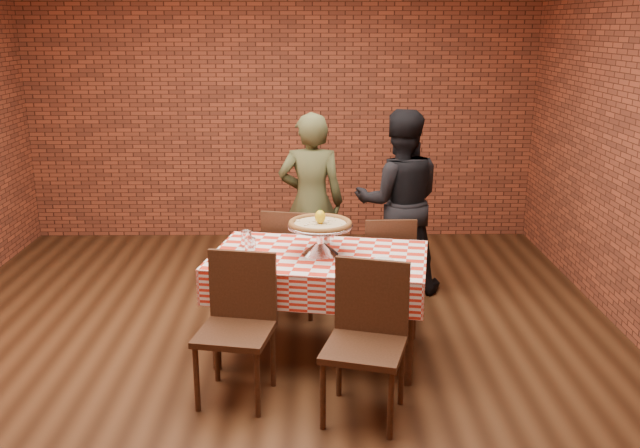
# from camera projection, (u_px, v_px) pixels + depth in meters

# --- Properties ---
(ground) EXTENTS (6.00, 6.00, 0.00)m
(ground) POSITION_uv_depth(u_px,v_px,m) (267.00, 355.00, 5.08)
(ground) COLOR black
(ground) RESTS_ON ground
(back_wall) EXTENTS (5.50, 0.00, 5.50)m
(back_wall) POSITION_uv_depth(u_px,v_px,m) (281.00, 107.00, 7.56)
(back_wall) COLOR brown
(back_wall) RESTS_ON ground
(table) EXTENTS (1.61, 1.13, 0.75)m
(table) POSITION_uv_depth(u_px,v_px,m) (319.00, 305.00, 5.01)
(table) COLOR #3F2416
(table) RESTS_ON ground
(tablecloth) EXTENTS (1.65, 1.17, 0.25)m
(tablecloth) POSITION_uv_depth(u_px,v_px,m) (319.00, 271.00, 4.94)
(tablecloth) COLOR red
(tablecloth) RESTS_ON table
(pizza_stand) EXTENTS (0.57, 0.57, 0.21)m
(pizza_stand) POSITION_uv_depth(u_px,v_px,m) (320.00, 239.00, 4.89)
(pizza_stand) COLOR silver
(pizza_stand) RESTS_ON tablecloth
(pizza) EXTENTS (0.54, 0.54, 0.03)m
(pizza) POSITION_uv_depth(u_px,v_px,m) (320.00, 224.00, 4.86)
(pizza) COLOR #C4B287
(pizza) RESTS_ON pizza_stand
(lemon) EXTENTS (0.09, 0.09, 0.10)m
(lemon) POSITION_uv_depth(u_px,v_px,m) (320.00, 217.00, 4.84)
(lemon) COLOR yellow
(lemon) RESTS_ON pizza
(water_glass_left) EXTENTS (0.09, 0.09, 0.12)m
(water_glass_left) POSITION_uv_depth(u_px,v_px,m) (250.00, 246.00, 4.88)
(water_glass_left) COLOR white
(water_glass_left) RESTS_ON tablecloth
(water_glass_right) EXTENTS (0.09, 0.09, 0.12)m
(water_glass_right) POSITION_uv_depth(u_px,v_px,m) (246.00, 239.00, 5.05)
(water_glass_right) COLOR white
(water_glass_right) RESTS_ON tablecloth
(side_plate) EXTENTS (0.17, 0.17, 0.01)m
(side_plate) POSITION_uv_depth(u_px,v_px,m) (383.00, 261.00, 4.75)
(side_plate) COLOR white
(side_plate) RESTS_ON tablecloth
(sweetener_packet_a) EXTENTS (0.06, 0.05, 0.00)m
(sweetener_packet_a) POSITION_uv_depth(u_px,v_px,m) (407.00, 269.00, 4.60)
(sweetener_packet_a) COLOR white
(sweetener_packet_a) RESTS_ON tablecloth
(sweetener_packet_b) EXTENTS (0.06, 0.04, 0.00)m
(sweetener_packet_b) POSITION_uv_depth(u_px,v_px,m) (407.00, 267.00, 4.64)
(sweetener_packet_b) COLOR white
(sweetener_packet_b) RESTS_ON tablecloth
(condiment_caddy) EXTENTS (0.11, 0.11, 0.13)m
(condiment_caddy) POSITION_uv_depth(u_px,v_px,m) (326.00, 235.00, 5.13)
(condiment_caddy) COLOR silver
(condiment_caddy) RESTS_ON tablecloth
(chair_near_left) EXTENTS (0.52, 0.52, 0.93)m
(chair_near_left) POSITION_uv_depth(u_px,v_px,m) (235.00, 331.00, 4.37)
(chair_near_left) COLOR #3F2416
(chair_near_left) RESTS_ON ground
(chair_near_right) EXTENTS (0.57, 0.57, 0.94)m
(chair_near_right) POSITION_uv_depth(u_px,v_px,m) (364.00, 346.00, 4.16)
(chair_near_right) COLOR #3F2416
(chair_near_right) RESTS_ON ground
(chair_far_left) EXTENTS (0.50, 0.50, 0.90)m
(chair_far_left) POSITION_uv_depth(u_px,v_px,m) (293.00, 259.00, 5.74)
(chair_far_left) COLOR #3F2416
(chair_far_left) RESTS_ON ground
(chair_far_right) EXTENTS (0.41, 0.41, 0.87)m
(chair_far_right) POSITION_uv_depth(u_px,v_px,m) (387.00, 266.00, 5.62)
(chair_far_right) COLOR #3F2416
(chair_far_right) RESTS_ON ground
(diner_olive) EXTENTS (0.59, 0.40, 1.59)m
(diner_olive) POSITION_uv_depth(u_px,v_px,m) (311.00, 202.00, 6.18)
(diner_olive) COLOR #474B2A
(diner_olive) RESTS_ON ground
(diner_black) EXTENTS (0.80, 0.63, 1.62)m
(diner_black) POSITION_uv_depth(u_px,v_px,m) (399.00, 202.00, 6.13)
(diner_black) COLOR black
(diner_black) RESTS_ON ground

